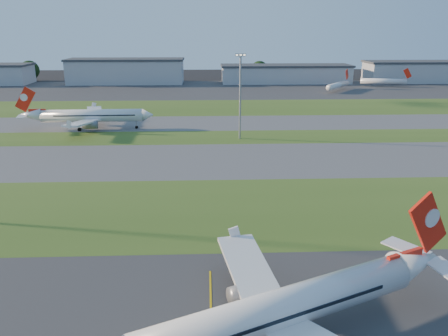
{
  "coord_description": "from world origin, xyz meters",
  "views": [
    {
      "loc": [
        4.79,
        -24.36,
        32.79
      ],
      "look_at": [
        8.01,
        56.17,
        7.0
      ],
      "focal_mm": 35.0,
      "sensor_mm": 36.0,
      "label": 1
    }
  ],
  "objects_px": {
    "airliner_taxiing": "(91,116)",
    "mini_jet_near": "(338,85)",
    "mini_jet_far": "(384,81)",
    "light_mast_centre": "(240,91)",
    "airliner_parked": "(285,308)"
  },
  "relations": [
    {
      "from": "mini_jet_far",
      "to": "airliner_parked",
      "type": "bearing_deg",
      "value": -101.29
    },
    {
      "from": "airliner_taxiing",
      "to": "mini_jet_far",
      "type": "bearing_deg",
      "value": -144.18
    },
    {
      "from": "airliner_parked",
      "to": "light_mast_centre",
      "type": "xyz_separation_m",
      "value": [
        2.12,
        93.15,
        10.32
      ]
    },
    {
      "from": "mini_jet_far",
      "to": "light_mast_centre",
      "type": "bearing_deg",
      "value": -114.57
    },
    {
      "from": "light_mast_centre",
      "to": "mini_jet_far",
      "type": "bearing_deg",
      "value": 52.79
    },
    {
      "from": "airliner_parked",
      "to": "mini_jet_near",
      "type": "height_order",
      "value": "airliner_parked"
    },
    {
      "from": "airliner_parked",
      "to": "mini_jet_near",
      "type": "distance_m",
      "value": 209.9
    },
    {
      "from": "airliner_parked",
      "to": "light_mast_centre",
      "type": "relative_size",
      "value": 1.49
    },
    {
      "from": "airliner_taxiing",
      "to": "mini_jet_near",
      "type": "xyz_separation_m",
      "value": [
        111.43,
        91.43,
        -1.31
      ]
    },
    {
      "from": "airliner_parked",
      "to": "mini_jet_near",
      "type": "bearing_deg",
      "value": 48.22
    },
    {
      "from": "airliner_parked",
      "to": "airliner_taxiing",
      "type": "relative_size",
      "value": 0.92
    },
    {
      "from": "airliner_taxiing",
      "to": "light_mast_centre",
      "type": "xyz_separation_m",
      "value": [
        49.37,
        -15.26,
        10.22
      ]
    },
    {
      "from": "mini_jet_near",
      "to": "mini_jet_far",
      "type": "bearing_deg",
      "value": -24.12
    },
    {
      "from": "airliner_parked",
      "to": "light_mast_centre",
      "type": "height_order",
      "value": "light_mast_centre"
    },
    {
      "from": "airliner_parked",
      "to": "mini_jet_far",
      "type": "relative_size",
      "value": 1.36
    }
  ]
}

